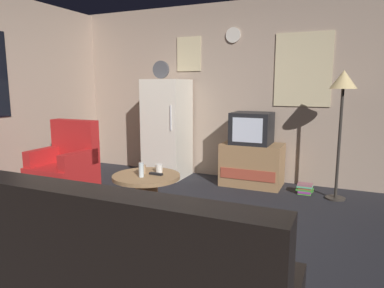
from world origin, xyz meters
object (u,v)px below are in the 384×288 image
(wine_glass, at_px, (141,170))
(armchair, at_px, (66,169))
(remote_control, at_px, (156,174))
(book_stack, at_px, (305,189))
(fridge, at_px, (167,128))
(mug_ceramic_tan, at_px, (142,169))
(mug_ceramic_white, at_px, (159,168))
(standing_lamp, at_px, (343,90))
(crt_tv, at_px, (252,128))
(coffee_table, at_px, (147,196))
(tv_stand, at_px, (252,164))
(couch, at_px, (136,287))

(wine_glass, height_order, armchair, armchair)
(remote_control, xyz_separation_m, book_stack, (1.38, 1.51, -0.41))
(fridge, relative_size, mug_ceramic_tan, 19.67)
(mug_ceramic_white, bearing_deg, standing_lamp, 36.61)
(crt_tv, xyz_separation_m, coffee_table, (-0.71, -1.68, -0.58))
(tv_stand, bearing_deg, coffee_table, -113.49)
(fridge, relative_size, couch, 1.04)
(coffee_table, distance_m, couch, 1.85)
(coffee_table, xyz_separation_m, wine_glass, (-0.00, -0.10, 0.31))
(crt_tv, height_order, standing_lamp, standing_lamp)
(fridge, relative_size, coffee_table, 2.46)
(tv_stand, distance_m, book_stack, 0.79)
(mug_ceramic_tan, distance_m, book_stack, 2.20)
(wine_glass, bearing_deg, book_stack, 48.09)
(standing_lamp, relative_size, mug_ceramic_tan, 17.67)
(crt_tv, xyz_separation_m, wine_glass, (-0.71, -1.77, -0.27))
(remote_control, bearing_deg, mug_ceramic_tan, -179.01)
(fridge, relative_size, mug_ceramic_white, 19.67)
(wine_glass, height_order, mug_ceramic_white, wine_glass)
(wine_glass, relative_size, remote_control, 1.00)
(mug_ceramic_white, relative_size, remote_control, 0.60)
(coffee_table, bearing_deg, tv_stand, 66.51)
(book_stack, bearing_deg, fridge, 177.62)
(coffee_table, relative_size, couch, 0.42)
(mug_ceramic_white, bearing_deg, wine_glass, -105.51)
(standing_lamp, xyz_separation_m, book_stack, (-0.38, 0.07, -1.29))
(tv_stand, bearing_deg, fridge, -178.12)
(armchair, height_order, couch, armchair)
(tv_stand, height_order, remote_control, tv_stand)
(mug_ceramic_tan, bearing_deg, fridge, 108.51)
(wine_glass, xyz_separation_m, couch, (0.90, -1.52, -0.23))
(coffee_table, bearing_deg, armchair, 168.93)
(armchair, bearing_deg, mug_ceramic_white, -4.53)
(standing_lamp, relative_size, armchair, 1.66)
(fridge, relative_size, armchair, 1.84)
(fridge, relative_size, tv_stand, 2.11)
(tv_stand, relative_size, mug_ceramic_white, 9.33)
(armchair, bearing_deg, crt_tv, 33.86)
(mug_ceramic_white, height_order, armchair, armchair)
(couch, bearing_deg, wine_glass, 120.80)
(couch, bearing_deg, crt_tv, 93.34)
(tv_stand, distance_m, standing_lamp, 1.56)
(crt_tv, xyz_separation_m, couch, (0.19, -3.29, -0.51))
(standing_lamp, bearing_deg, book_stack, 169.90)
(fridge, height_order, standing_lamp, fridge)
(fridge, bearing_deg, tv_stand, 1.88)
(coffee_table, relative_size, wine_glass, 4.80)
(tv_stand, xyz_separation_m, armchair, (-2.11, -1.41, 0.04))
(tv_stand, relative_size, standing_lamp, 0.53)
(remote_control, relative_size, book_stack, 0.69)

